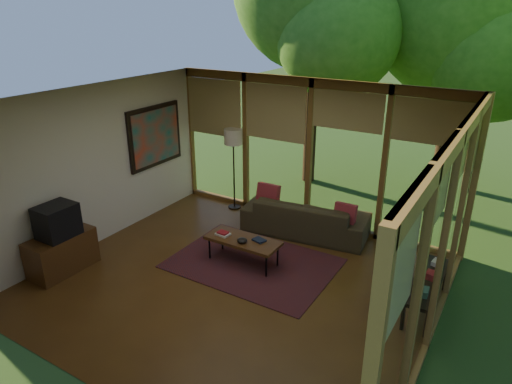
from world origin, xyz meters
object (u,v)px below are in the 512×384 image
Objects in this scene: media_cabinet at (62,253)px; television at (57,221)px; coffee_table at (243,241)px; side_console at (415,279)px; floor_lamp at (233,141)px; sofa at (305,217)px.

television is at bearing 0.00° from media_cabinet.
television is 2.82m from coffee_table.
media_cabinet is at bearing -158.72° from side_console.
floor_lamp is 4.32m from side_console.
sofa is 4.03× the size of television.
coffee_table is 2.61m from side_console.
media_cabinet is 1.82× the size of television.
sofa is 4.11m from television.
television is at bearing 41.80° from sofa.
sofa is 2.06m from floor_lamp.
sofa is at bearing 49.36° from television.
media_cabinet is at bearing 41.59° from sofa.
side_console is (3.93, -1.49, -1.00)m from floor_lamp.
sofa reaches higher than coffee_table.
television is (-2.65, -3.09, 0.53)m from sofa.
sofa is at bearing 74.72° from coffee_table.
television reaches higher than sofa.
television is 0.46× the size of coffee_table.
side_console is (2.20, -1.20, 0.09)m from sofa.
sofa is at bearing 151.44° from side_console.
television is (0.02, 0.00, 0.55)m from media_cabinet.
side_console is at bearing -20.73° from floor_lamp.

